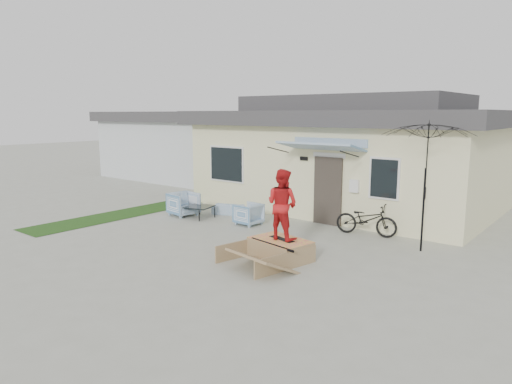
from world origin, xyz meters
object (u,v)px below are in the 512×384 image
Objects in this scene: patio_umbrella at (425,182)px; armchair_right at (248,213)px; loveseat at (232,207)px; bicycle at (366,216)px; skater at (282,203)px; skateboard at (282,239)px; armchair_left at (184,203)px; coffee_table at (199,212)px; skate_ramp at (280,249)px.

armchair_right is at bearing -173.79° from patio_umbrella.
loveseat is 0.77× the size of bicycle.
skater is (-0.62, -3.23, 0.79)m from bicycle.
armchair_left is at bearing 176.49° from skateboard.
skater is (-2.38, -2.66, -0.41)m from patio_umbrella.
bicycle is at bearing -67.25° from armchair_left.
patio_umbrella is (7.03, 0.84, 1.55)m from coffee_table.
patio_umbrella is 1.20× the size of skate_ramp.
armchair_left is 1.09× the size of coffee_table.
bicycle is at bearing 162.82° from loveseat.
skater is at bearing 90.00° from skate_ramp.
bicycle is (5.27, 1.40, 0.36)m from coffee_table.
skateboard is at bearing -21.39° from coffee_table.
bicycle reaches higher than coffee_table.
loveseat is 0.80× the size of skater.
coffee_table is 5.00m from skateboard.
armchair_right reaches higher than loveseat.
loveseat is 1.19m from coffee_table.
bicycle reaches higher than skateboard.
coffee_table is (-1.87, -0.28, -0.17)m from armchair_right.
armchair_right is 0.33× the size of patio_umbrella.
skater reaches higher than loveseat.
skater is at bearing -21.39° from coffee_table.
bicycle is at bearing 14.91° from coffee_table.
loveseat is 1.81× the size of armchair_right.
armchair_left is at bearing -16.82° from skater.
patio_umbrella is (6.54, -0.23, 1.49)m from loveseat.
skate_ramp is 0.26m from skateboard.
loveseat is 1.53× the size of armchair_left.
armchair_left is 0.39× the size of patio_umbrella.
loveseat is at bearing 177.95° from patio_umbrella.
skateboard is at bearing -0.00° from skater.
coffee_table is at bearing -78.86° from armchair_right.
skate_ramp is at bearing -99.95° from armchair_left.
skater is (0.00, 0.00, 0.85)m from skateboard.
skateboard is at bearing -131.78° from patio_umbrella.
armchair_right is 3.58m from bicycle.
skate_ramp is (4.64, -1.87, 0.03)m from coffee_table.
bicycle reaches higher than skate_ramp.
armchair_left is 7.85m from patio_umbrella.
armchair_left is 5.59m from skate_ramp.
armchair_left reaches higher than skateboard.
patio_umbrella is 2.98× the size of skateboard.
coffee_table is 5.12m from skater.
skateboard is at bearing 158.67° from bicycle.
skater is at bearing -131.78° from patio_umbrella.
armchair_right is (2.53, 0.38, -0.07)m from armchair_left.
skateboard is (4.65, -1.82, 0.29)m from coffee_table.
armchair_right is at bearing -72.94° from armchair_left.
armchair_right is 3.49m from skateboard.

